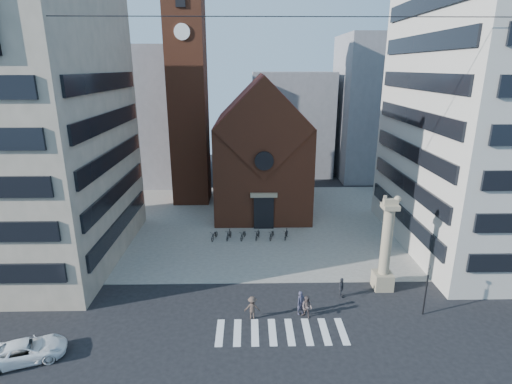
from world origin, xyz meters
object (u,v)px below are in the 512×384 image
(white_car, at_px, (26,351))
(pedestrian_0, at_px, (301,303))
(pedestrian_2, at_px, (341,288))
(pedestrian_1, at_px, (307,307))
(scooter_0, at_px, (215,235))
(traffic_light, at_px, (426,289))
(lion_column, at_px, (385,253))

(white_car, relative_size, pedestrian_0, 2.52)
(pedestrian_2, bearing_deg, pedestrian_1, 150.35)
(pedestrian_1, xyz_separation_m, scooter_0, (-8.40, 14.97, -0.35))
(traffic_light, distance_m, pedestrian_1, 9.41)
(pedestrian_0, distance_m, scooter_0, 16.53)
(lion_column, bearing_deg, pedestrian_2, -160.85)
(traffic_light, distance_m, scooter_0, 23.10)
(pedestrian_0, xyz_separation_m, pedestrian_1, (0.42, -0.50, -0.07))
(pedestrian_0, bearing_deg, pedestrian_1, -81.68)
(scooter_0, bearing_deg, traffic_light, -25.08)
(lion_column, distance_m, pedestrian_0, 8.93)
(pedestrian_1, xyz_separation_m, pedestrian_2, (3.32, 2.84, -0.02))
(lion_column, xyz_separation_m, traffic_light, (1.99, -4.00, -1.17))
(lion_column, relative_size, white_car, 1.74)
(scooter_0, bearing_deg, white_car, -105.05)
(pedestrian_2, distance_m, scooter_0, 16.87)
(lion_column, height_order, white_car, lion_column)
(pedestrian_1, bearing_deg, pedestrian_2, 77.45)
(traffic_light, relative_size, pedestrian_0, 2.18)
(lion_column, xyz_separation_m, pedestrian_0, (-7.73, -3.72, -2.47))
(scooter_0, bearing_deg, pedestrian_0, -46.40)
(traffic_light, xyz_separation_m, pedestrian_2, (-5.98, 2.61, -1.39))
(pedestrian_2, bearing_deg, white_car, 127.36)
(white_car, bearing_deg, pedestrian_0, -94.68)
(pedestrian_0, bearing_deg, lion_column, -5.61)
(pedestrian_0, height_order, scooter_0, pedestrian_0)
(traffic_light, relative_size, scooter_0, 2.19)
(white_car, height_order, pedestrian_2, pedestrian_2)
(pedestrian_0, relative_size, pedestrian_1, 1.07)
(lion_column, bearing_deg, pedestrian_0, -154.31)
(traffic_light, bearing_deg, white_car, -170.99)
(traffic_light, height_order, pedestrian_0, traffic_light)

